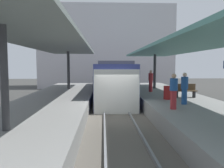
{
  "coord_description": "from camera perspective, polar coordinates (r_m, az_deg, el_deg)",
  "views": [
    {
      "loc": [
        -0.78,
        -11.78,
        3.0
      ],
      "look_at": [
        -0.11,
        4.84,
        1.63
      ],
      "focal_mm": 35.55,
      "sensor_mm": 36.0,
      "label": 1
    }
  ],
  "objects": [
    {
      "name": "platform_left",
      "position": [
        12.42,
        -16.46,
        -7.11
      ],
      "size": [
        4.4,
        28.0,
        1.0
      ],
      "primitive_type": "cube",
      "color": "gray",
      "rests_on": "ground_plane"
    },
    {
      "name": "ground_plane",
      "position": [
        12.19,
        1.45,
        -9.55
      ],
      "size": [
        80.0,
        80.0,
        0.0
      ],
      "primitive_type": "plane",
      "color": "#383835"
    },
    {
      "name": "rail_far_side",
      "position": [
        12.19,
        4.87,
        -8.26
      ],
      "size": [
        0.08,
        28.0,
        0.14
      ],
      "primitive_type": "cube",
      "color": "slate",
      "rests_on": "track_ballast"
    },
    {
      "name": "platform_bench",
      "position": [
        14.78,
        18.28,
        -1.5
      ],
      "size": [
        1.4,
        0.41,
        0.86
      ],
      "color": "black",
      "rests_on": "platform_right"
    },
    {
      "name": "passenger_far_end",
      "position": [
        10.58,
        15.57,
        -1.7
      ],
      "size": [
        0.36,
        0.36,
        1.64
      ],
      "color": "maroon",
      "rests_on": "platform_right"
    },
    {
      "name": "station_building_backdrop",
      "position": [
        31.89,
        -1.44,
        9.21
      ],
      "size": [
        18.0,
        6.0,
        11.0
      ],
      "primitive_type": "cube",
      "color": "#B7B2B7",
      "rests_on": "ground_plane"
    },
    {
      "name": "rail_near_side",
      "position": [
        12.1,
        -1.99,
        -8.34
      ],
      "size": [
        0.08,
        28.0,
        0.14
      ],
      "primitive_type": "cube",
      "color": "slate",
      "rests_on": "track_ballast"
    },
    {
      "name": "canopy_right",
      "position": [
        14.0,
        17.0,
        8.79
      ],
      "size": [
        4.18,
        21.0,
        3.16
      ],
      "color": "#333335",
      "rests_on": "platform_right"
    },
    {
      "name": "litter_bin",
      "position": [
        13.65,
        14.04,
        -2.17
      ],
      "size": [
        0.44,
        0.44,
        0.8
      ],
      "primitive_type": "cylinder",
      "color": "maroon",
      "rests_on": "platform_right"
    },
    {
      "name": "passenger_near_bench",
      "position": [
        17.32,
        9.93,
        0.86
      ],
      "size": [
        0.36,
        0.36,
        1.66
      ],
      "color": "maroon",
      "rests_on": "platform_right"
    },
    {
      "name": "platform_right",
      "position": [
        12.89,
        18.69,
        -6.73
      ],
      "size": [
        4.4,
        28.0,
        1.0
      ],
      "primitive_type": "cube",
      "color": "gray",
      "rests_on": "ground_plane"
    },
    {
      "name": "commuter_train",
      "position": [
        18.88,
        0.06,
        0.84
      ],
      "size": [
        2.78,
        12.38,
        3.1
      ],
      "color": "#38428C",
      "rests_on": "track_ballast"
    },
    {
      "name": "passenger_mid_platform",
      "position": [
        12.09,
        18.14,
        -0.97
      ],
      "size": [
        0.36,
        0.36,
        1.65
      ],
      "color": "navy",
      "rests_on": "platform_right"
    },
    {
      "name": "canopy_left",
      "position": [
        13.58,
        -15.38,
        9.93
      ],
      "size": [
        4.18,
        21.0,
        3.4
      ],
      "color": "#333335",
      "rests_on": "platform_left"
    },
    {
      "name": "track_ballast",
      "position": [
        12.16,
        1.45,
        -9.1
      ],
      "size": [
        3.2,
        28.0,
        0.2
      ],
      "primitive_type": "cube",
      "color": "#59544C",
      "rests_on": "ground_plane"
    }
  ]
}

